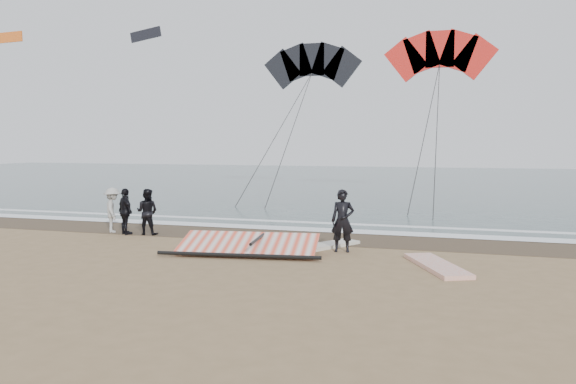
# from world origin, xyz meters

# --- Properties ---
(ground) EXTENTS (120.00, 120.00, 0.00)m
(ground) POSITION_xyz_m (0.00, 0.00, 0.00)
(ground) COLOR #8C704C
(ground) RESTS_ON ground
(sea) EXTENTS (120.00, 54.00, 0.02)m
(sea) POSITION_xyz_m (0.00, 33.00, 0.01)
(sea) COLOR #233838
(sea) RESTS_ON ground
(wet_sand) EXTENTS (120.00, 2.80, 0.01)m
(wet_sand) POSITION_xyz_m (0.00, 4.50, 0.01)
(wet_sand) COLOR #4C3D2B
(wet_sand) RESTS_ON ground
(foam_near) EXTENTS (120.00, 0.90, 0.01)m
(foam_near) POSITION_xyz_m (0.00, 5.90, 0.03)
(foam_near) COLOR white
(foam_near) RESTS_ON sea
(foam_far) EXTENTS (120.00, 0.45, 0.01)m
(foam_far) POSITION_xyz_m (0.00, 7.60, 0.03)
(foam_far) COLOR white
(foam_far) RESTS_ON sea
(man_main) EXTENTS (0.71, 0.52, 1.78)m
(man_main) POSITION_xyz_m (1.60, 2.32, 0.89)
(man_main) COLOR black
(man_main) RESTS_ON ground
(board_white) EXTENTS (1.78, 2.73, 0.11)m
(board_white) POSITION_xyz_m (4.24, 0.97, 0.05)
(board_white) COLOR silver
(board_white) RESTS_ON ground
(board_cream) EXTENTS (1.84, 2.40, 0.10)m
(board_cream) POSITION_xyz_m (0.97, 2.80, 0.05)
(board_cream) COLOR beige
(board_cream) RESTS_ON ground
(trio_cluster) EXTENTS (2.33, 1.29, 1.57)m
(trio_cluster) POSITION_xyz_m (-6.03, 3.35, 0.78)
(trio_cluster) COLOR black
(trio_cluster) RESTS_ON ground
(sail_rig) EXTENTS (4.44, 2.20, 0.50)m
(sail_rig) POSITION_xyz_m (-0.92, 1.41, 0.20)
(sail_rig) COLOR black
(sail_rig) RESTS_ON ground
(kite_red) EXTENTS (6.62, 4.96, 12.18)m
(kite_red) POSITION_xyz_m (3.63, 19.24, 7.72)
(kite_red) COLOR red
(kite_red) RESTS_ON ground
(kite_dark) EXTENTS (6.86, 5.10, 12.43)m
(kite_dark) POSITION_xyz_m (-4.13, 21.25, 7.74)
(kite_dark) COLOR black
(kite_dark) RESTS_ON ground
(distant_kites) EXTENTS (20.87, 4.12, 1.51)m
(distant_kites) POSITION_xyz_m (-31.86, 30.00, 12.57)
(distant_kites) COLOR red
(distant_kites) RESTS_ON ground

